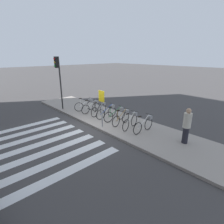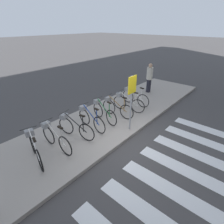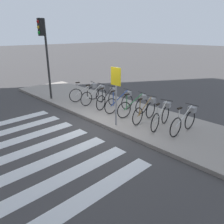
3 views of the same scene
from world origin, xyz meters
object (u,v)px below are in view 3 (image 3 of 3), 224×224
at_px(parked_bicycle_3, 121,101).
at_px(parked_bicycle_7, 185,120).
at_px(traffic_light, 44,43).
at_px(parked_bicycle_0, 86,92).
at_px(sign_post, 116,87).
at_px(parked_bicycle_5, 146,110).
at_px(parked_bicycle_1, 96,95).
at_px(parked_bicycle_2, 108,98).
at_px(parked_bicycle_4, 135,105).
at_px(parked_bicycle_6, 162,115).

relative_size(parked_bicycle_3, parked_bicycle_7, 1.00).
relative_size(parked_bicycle_7, traffic_light, 0.41).
bearing_deg(parked_bicycle_0, sign_post, -19.62).
xyz_separation_m(parked_bicycle_0, parked_bicycle_5, (3.63, -0.02, 0.00)).
height_order(parked_bicycle_0, sign_post, sign_post).
height_order(parked_bicycle_1, traffic_light, traffic_light).
bearing_deg(parked_bicycle_2, parked_bicycle_4, 1.64).
xyz_separation_m(parked_bicycle_0, sign_post, (3.15, -1.12, 0.97)).
bearing_deg(parked_bicycle_1, parked_bicycle_7, 0.90).
bearing_deg(parked_bicycle_4, parked_bicycle_7, -0.76).
xyz_separation_m(parked_bicycle_4, traffic_light, (-4.52, -1.29, 2.25)).
relative_size(parked_bicycle_0, parked_bicycle_4, 0.98).
distance_m(parked_bicycle_5, parked_bicycle_6, 0.73).
distance_m(parked_bicycle_5, traffic_light, 5.75).
bearing_deg(parked_bicycle_2, parked_bicycle_5, -2.55).
relative_size(parked_bicycle_0, traffic_light, 0.40).
bearing_deg(parked_bicycle_7, parked_bicycle_0, -178.99).
height_order(parked_bicycle_5, parked_bicycle_7, same).
bearing_deg(parked_bicycle_0, parked_bicycle_7, 1.01).
distance_m(parked_bicycle_3, parked_bicycle_4, 0.75).
distance_m(parked_bicycle_1, parked_bicycle_2, 0.80).
height_order(parked_bicycle_2, parked_bicycle_7, same).
relative_size(parked_bicycle_4, traffic_light, 0.41).
distance_m(parked_bicycle_0, parked_bicycle_3, 2.24).
height_order(parked_bicycle_0, parked_bicycle_2, same).
xyz_separation_m(parked_bicycle_2, traffic_light, (-3.00, -1.25, 2.25)).
relative_size(parked_bicycle_2, parked_bicycle_5, 0.99).
distance_m(parked_bicycle_7, sign_post, 2.53).
distance_m(parked_bicycle_4, traffic_light, 5.21).
bearing_deg(parked_bicycle_3, parked_bicycle_1, -177.43).
distance_m(parked_bicycle_0, parked_bicycle_2, 1.47).
relative_size(parked_bicycle_1, parked_bicycle_6, 1.02).
bearing_deg(parked_bicycle_4, parked_bicycle_6, -7.64).
distance_m(parked_bicycle_2, traffic_light, 3.96).
xyz_separation_m(parked_bicycle_7, traffic_light, (-6.68, -1.26, 2.25)).
bearing_deg(parked_bicycle_7, parked_bicycle_2, -179.77).
xyz_separation_m(parked_bicycle_0, parked_bicycle_3, (2.24, 0.09, 0.00)).
height_order(parked_bicycle_7, traffic_light, traffic_light).
distance_m(parked_bicycle_1, parked_bicycle_4, 2.32).
relative_size(parked_bicycle_6, traffic_light, 0.41).
height_order(parked_bicycle_4, parked_bicycle_7, same).
height_order(parked_bicycle_0, parked_bicycle_6, same).
height_order(parked_bicycle_5, traffic_light, traffic_light).
distance_m(parked_bicycle_1, parked_bicycle_3, 1.57).
distance_m(parked_bicycle_2, parked_bicycle_6, 2.89).
height_order(parked_bicycle_4, sign_post, sign_post).
xyz_separation_m(parked_bicycle_1, traffic_light, (-2.21, -1.19, 2.25)).
bearing_deg(parked_bicycle_5, parked_bicycle_3, 175.43).
distance_m(parked_bicycle_6, parked_bicycle_7, 0.80).
relative_size(parked_bicycle_3, parked_bicycle_6, 1.01).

